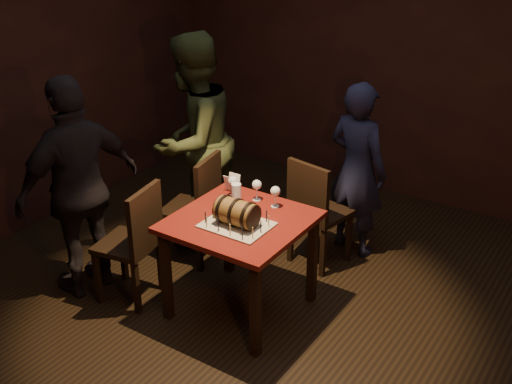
{
  "coord_description": "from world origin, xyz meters",
  "views": [
    {
      "loc": [
        2.14,
        -3.26,
        2.84
      ],
      "look_at": [
        -0.05,
        0.05,
        0.95
      ],
      "focal_mm": 45.0,
      "sensor_mm": 36.0,
      "label": 1
    }
  ],
  "objects_px": {
    "chair_back": "(315,208)",
    "chair_left_rear": "(198,203)",
    "wine_glass_right": "(275,192)",
    "pint_of_ale": "(236,194)",
    "chair_left_front": "(135,238)",
    "wine_glass_left": "(233,182)",
    "person_left_front": "(79,188)",
    "person_back": "(357,170)",
    "pub_table": "(240,233)",
    "person_left_rear": "(193,141)",
    "barrel_cake": "(237,212)",
    "wine_glass_mid": "(257,186)"
  },
  "relations": [
    {
      "from": "chair_back",
      "to": "chair_left_rear",
      "type": "height_order",
      "value": "same"
    },
    {
      "from": "wine_glass_right",
      "to": "pint_of_ale",
      "type": "bearing_deg",
      "value": -159.85
    },
    {
      "from": "pint_of_ale",
      "to": "chair_left_front",
      "type": "height_order",
      "value": "chair_left_front"
    },
    {
      "from": "wine_glass_left",
      "to": "person_left_front",
      "type": "distance_m",
      "value": 1.12
    },
    {
      "from": "person_back",
      "to": "person_left_front",
      "type": "bearing_deg",
      "value": 59.72
    },
    {
      "from": "pub_table",
      "to": "wine_glass_left",
      "type": "height_order",
      "value": "wine_glass_left"
    },
    {
      "from": "wine_glass_left",
      "to": "person_left_front",
      "type": "xyz_separation_m",
      "value": [
        -0.9,
        -0.67,
        -0.02
      ]
    },
    {
      "from": "person_left_rear",
      "to": "person_left_front",
      "type": "height_order",
      "value": "person_left_rear"
    },
    {
      "from": "pub_table",
      "to": "wine_glass_left",
      "type": "relative_size",
      "value": 5.59
    },
    {
      "from": "barrel_cake",
      "to": "chair_left_front",
      "type": "height_order",
      "value": "barrel_cake"
    },
    {
      "from": "pub_table",
      "to": "pint_of_ale",
      "type": "relative_size",
      "value": 6.0
    },
    {
      "from": "pub_table",
      "to": "chair_left_front",
      "type": "relative_size",
      "value": 0.97
    },
    {
      "from": "wine_glass_left",
      "to": "chair_left_rear",
      "type": "height_order",
      "value": "chair_left_rear"
    },
    {
      "from": "chair_left_front",
      "to": "person_left_front",
      "type": "distance_m",
      "value": 0.55
    },
    {
      "from": "person_back",
      "to": "chair_left_rear",
      "type": "bearing_deg",
      "value": 51.97
    },
    {
      "from": "wine_glass_right",
      "to": "pint_of_ale",
      "type": "relative_size",
      "value": 1.07
    },
    {
      "from": "wine_glass_mid",
      "to": "person_back",
      "type": "relative_size",
      "value": 0.11
    },
    {
      "from": "chair_back",
      "to": "wine_glass_left",
      "type": "bearing_deg",
      "value": -124.9
    },
    {
      "from": "barrel_cake",
      "to": "wine_glass_right",
      "type": "bearing_deg",
      "value": 80.47
    },
    {
      "from": "wine_glass_left",
      "to": "wine_glass_mid",
      "type": "height_order",
      "value": "same"
    },
    {
      "from": "wine_glass_mid",
      "to": "wine_glass_right",
      "type": "relative_size",
      "value": 1.0
    },
    {
      "from": "pub_table",
      "to": "wine_glass_mid",
      "type": "relative_size",
      "value": 5.59
    },
    {
      "from": "wine_glass_mid",
      "to": "person_back",
      "type": "xyz_separation_m",
      "value": [
        0.37,
        0.94,
        -0.12
      ]
    },
    {
      "from": "wine_glass_right",
      "to": "person_left_rear",
      "type": "xyz_separation_m",
      "value": [
        -1.05,
        0.38,
        0.04
      ]
    },
    {
      "from": "wine_glass_mid",
      "to": "person_left_front",
      "type": "xyz_separation_m",
      "value": [
        -1.08,
        -0.72,
        -0.02
      ]
    },
    {
      "from": "wine_glass_left",
      "to": "wine_glass_mid",
      "type": "distance_m",
      "value": 0.19
    },
    {
      "from": "wine_glass_right",
      "to": "chair_left_front",
      "type": "xyz_separation_m",
      "value": [
        -0.82,
        -0.61,
        -0.35
      ]
    },
    {
      "from": "wine_glass_left",
      "to": "chair_left_front",
      "type": "height_order",
      "value": "chair_left_front"
    },
    {
      "from": "barrel_cake",
      "to": "pint_of_ale",
      "type": "bearing_deg",
      "value": 125.4
    },
    {
      "from": "person_left_front",
      "to": "wine_glass_mid",
      "type": "bearing_deg",
      "value": 134.55
    },
    {
      "from": "person_left_rear",
      "to": "person_left_front",
      "type": "xyz_separation_m",
      "value": [
        -0.2,
        -1.08,
        -0.06
      ]
    },
    {
      "from": "wine_glass_mid",
      "to": "person_left_front",
      "type": "bearing_deg",
      "value": -146.6
    },
    {
      "from": "chair_back",
      "to": "barrel_cake",
      "type": "bearing_deg",
      "value": -96.58
    },
    {
      "from": "pub_table",
      "to": "person_back",
      "type": "height_order",
      "value": "person_back"
    },
    {
      "from": "chair_left_rear",
      "to": "wine_glass_left",
      "type": "bearing_deg",
      "value": -15.66
    },
    {
      "from": "wine_glass_mid",
      "to": "person_back",
      "type": "bearing_deg",
      "value": 68.41
    },
    {
      "from": "person_left_rear",
      "to": "person_back",
      "type": "bearing_deg",
      "value": 111.94
    },
    {
      "from": "wine_glass_mid",
      "to": "chair_back",
      "type": "height_order",
      "value": "chair_back"
    },
    {
      "from": "barrel_cake",
      "to": "wine_glass_right",
      "type": "height_order",
      "value": "barrel_cake"
    },
    {
      "from": "pub_table",
      "to": "chair_left_rear",
      "type": "distance_m",
      "value": 0.8
    },
    {
      "from": "wine_glass_mid",
      "to": "chair_back",
      "type": "bearing_deg",
      "value": 67.88
    },
    {
      "from": "wine_glass_right",
      "to": "chair_back",
      "type": "height_order",
      "value": "chair_back"
    },
    {
      "from": "wine_glass_mid",
      "to": "pub_table",
      "type": "bearing_deg",
      "value": -77.58
    },
    {
      "from": "pub_table",
      "to": "chair_left_front",
      "type": "bearing_deg",
      "value": -156.49
    },
    {
      "from": "wine_glass_left",
      "to": "person_back",
      "type": "relative_size",
      "value": 0.11
    },
    {
      "from": "wine_glass_mid",
      "to": "person_left_rear",
      "type": "xyz_separation_m",
      "value": [
        -0.88,
        0.36,
        0.04
      ]
    },
    {
      "from": "wine_glass_left",
      "to": "barrel_cake",
      "type": "bearing_deg",
      "value": -51.36
    },
    {
      "from": "pub_table",
      "to": "wine_glass_mid",
      "type": "height_order",
      "value": "wine_glass_mid"
    },
    {
      "from": "chair_left_rear",
      "to": "barrel_cake",
      "type": "bearing_deg",
      "value": -33.69
    },
    {
      "from": "wine_glass_left",
      "to": "wine_glass_mid",
      "type": "bearing_deg",
      "value": 13.82
    }
  ]
}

